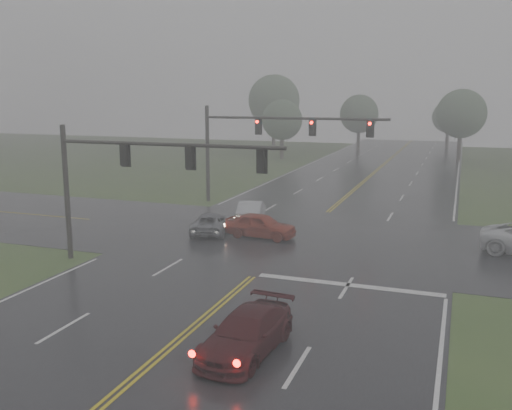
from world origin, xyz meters
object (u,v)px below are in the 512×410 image
at_px(sedan_red, 260,237).
at_px(sedan_silver, 251,222).
at_px(signal_gantry_near, 126,169).
at_px(car_grey, 212,233).
at_px(sedan_maroon, 247,353).
at_px(signal_gantry_far, 260,136).

height_order(sedan_red, sedan_silver, sedan_silver).
distance_m(sedan_red, signal_gantry_near, 10.00).
bearing_deg(signal_gantry_near, car_grey, 81.98).
bearing_deg(sedan_silver, signal_gantry_near, 64.11).
bearing_deg(car_grey, sedan_silver, -122.89).
bearing_deg(signal_gantry_near, sedan_red, 59.94).
relative_size(sedan_maroon, sedan_red, 1.11).
relative_size(sedan_red, signal_gantry_far, 0.30).
relative_size(sedan_maroon, sedan_silver, 1.07).
bearing_deg(sedan_red, signal_gantry_near, 154.06).
xyz_separation_m(sedan_maroon, signal_gantry_near, (-9.15, 7.40, 4.91)).
height_order(car_grey, signal_gantry_near, signal_gantry_near).
distance_m(sedan_silver, signal_gantry_near, 12.60).
bearing_deg(sedan_silver, signal_gantry_far, -90.30).
xyz_separation_m(signal_gantry_near, signal_gantry_far, (0.84, 17.48, 0.49)).
relative_size(sedan_red, car_grey, 0.96).
xyz_separation_m(sedan_maroon, signal_gantry_far, (-8.31, 24.88, 5.40)).
xyz_separation_m(sedan_red, signal_gantry_near, (-4.36, -7.54, 4.91)).
relative_size(sedan_silver, signal_gantry_far, 0.31).
bearing_deg(signal_gantry_far, sedan_red, -70.47).
relative_size(sedan_maroon, signal_gantry_near, 0.40).
distance_m(sedan_maroon, signal_gantry_near, 12.75).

